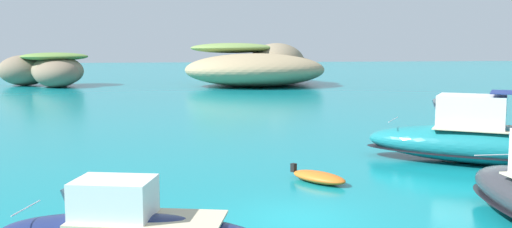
{
  "coord_description": "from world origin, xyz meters",
  "views": [
    {
      "loc": [
        -4.43,
        -17.15,
        5.45
      ],
      "look_at": [
        0.38,
        9.63,
        2.28
      ],
      "focal_mm": 39.77,
      "sensor_mm": 36.0,
      "label": 1
    }
  ],
  "objects_px": {
    "islet_small": "(47,70)",
    "dinghy_tender": "(319,177)",
    "motorboat_teal": "(481,141)",
    "islet_large": "(263,68)"
  },
  "relations": [
    {
      "from": "islet_large",
      "to": "dinghy_tender",
      "type": "xyz_separation_m",
      "value": [
        -9.7,
        -62.27,
        -2.19
      ]
    },
    {
      "from": "islet_large",
      "to": "islet_small",
      "type": "xyz_separation_m",
      "value": [
        -31.32,
        1.19,
        -0.04
      ]
    },
    {
      "from": "islet_small",
      "to": "motorboat_teal",
      "type": "relative_size",
      "value": 1.3
    },
    {
      "from": "islet_small",
      "to": "dinghy_tender",
      "type": "bearing_deg",
      "value": -71.18
    },
    {
      "from": "islet_large",
      "to": "dinghy_tender",
      "type": "bearing_deg",
      "value": -98.85
    },
    {
      "from": "islet_small",
      "to": "dinghy_tender",
      "type": "height_order",
      "value": "islet_small"
    },
    {
      "from": "islet_small",
      "to": "dinghy_tender",
      "type": "relative_size",
      "value": 5.12
    },
    {
      "from": "islet_large",
      "to": "dinghy_tender",
      "type": "distance_m",
      "value": 63.06
    },
    {
      "from": "motorboat_teal",
      "to": "dinghy_tender",
      "type": "distance_m",
      "value": 9.04
    },
    {
      "from": "islet_large",
      "to": "islet_small",
      "type": "height_order",
      "value": "islet_large"
    }
  ]
}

